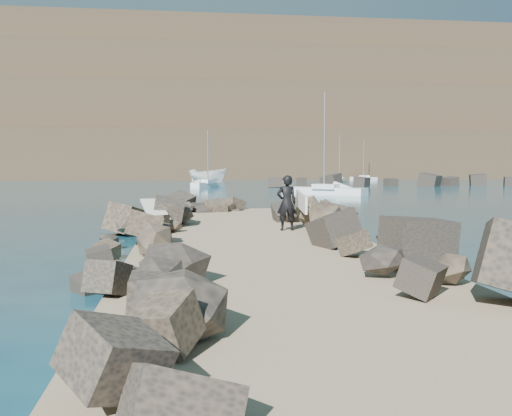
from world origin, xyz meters
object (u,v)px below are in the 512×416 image
object	(u,v)px
sailboat_d	(339,181)
boat_imported	(208,176)
surfer_with_board	(289,203)
surfboard_resting	(155,214)

from	to	relation	value
sailboat_d	boat_imported	bearing A→B (deg)	-175.68
surfer_with_board	sailboat_d	distance (m)	71.01
surfboard_resting	boat_imported	bearing A→B (deg)	74.76
surfboard_resting	surfer_with_board	world-z (taller)	surfer_with_board
boat_imported	surfer_with_board	xyz separation A→B (m)	(-0.36, -66.44, 0.30)
surfboard_resting	sailboat_d	bearing A→B (deg)	58.40
boat_imported	sailboat_d	xyz separation A→B (m)	(20.18, 1.52, -0.79)
boat_imported	surfer_with_board	world-z (taller)	boat_imported
surfer_with_board	surfboard_resting	bearing A→B (deg)	162.93
surfboard_resting	sailboat_d	size ratio (longest dim) A/B	0.34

